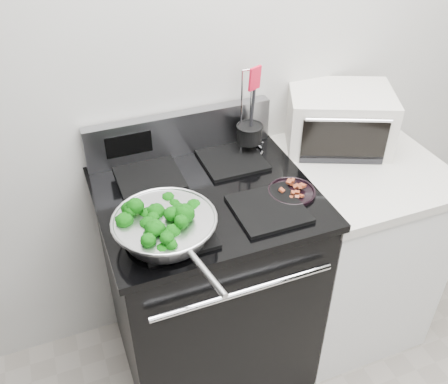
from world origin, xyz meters
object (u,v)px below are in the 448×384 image
gas_range (208,281)px  toaster_oven (339,119)px  bacon_plate (292,189)px  skillet (165,226)px  utensil_holder (249,138)px

gas_range → toaster_oven: size_ratio=2.21×
gas_range → bacon_plate: 0.57m
skillet → toaster_oven: bearing=12.5°
skillet → bacon_plate: (0.50, 0.07, -0.04)m
skillet → utensil_holder: bearing=29.9°
skillet → toaster_oven: size_ratio=1.05×
skillet → utensil_holder: (0.46, 0.39, 0.01)m
skillet → bacon_plate: 0.50m
skillet → bacon_plate: bearing=-1.9°
skillet → utensil_holder: 0.61m
gas_range → skillet: size_ratio=2.10×
gas_range → bacon_plate: gas_range is taller
gas_range → utensil_holder: (0.26, 0.20, 0.53)m
gas_range → bacon_plate: size_ratio=6.44×
gas_range → skillet: bearing=-137.6°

